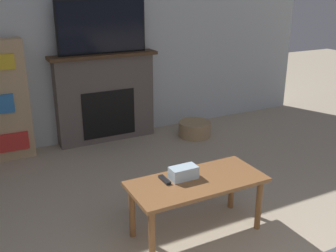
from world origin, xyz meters
name	(u,v)px	position (x,y,z in m)	size (l,w,h in m)	color
wall_back	(99,35)	(0.00, 4.75, 1.35)	(6.32, 0.06, 2.70)	silver
fireplace	(105,97)	(-0.01, 4.61, 0.57)	(1.36, 0.28, 1.14)	#605651
tv	(102,27)	(-0.01, 4.59, 1.46)	(1.11, 0.03, 0.65)	black
coffee_table	(197,187)	(-0.05, 2.27, 0.41)	(1.09, 0.50, 0.48)	brown
tissue_box	(184,173)	(-0.14, 2.34, 0.53)	(0.22, 0.12, 0.10)	silver
remote_control	(165,180)	(-0.29, 2.37, 0.49)	(0.04, 0.15, 0.02)	black
storage_basket	(195,129)	(1.08, 4.18, 0.10)	(0.43, 0.43, 0.20)	tan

